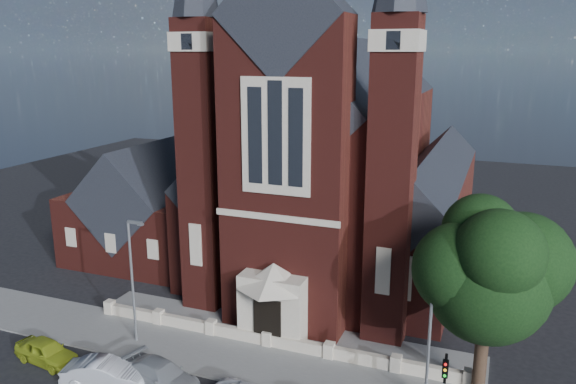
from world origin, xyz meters
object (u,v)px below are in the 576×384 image
Objects in this scene: car_silver_a at (105,373)px; street_lamp_right at (432,325)px; street_tree at (490,276)px; car_silver_b at (162,375)px; traffic_signal at (444,381)px; street_lamp_left at (133,275)px; parish_hall at (154,211)px; car_lime_van at (46,351)px; church at (343,168)px.

street_lamp_right is at bearing -88.51° from car_silver_a.
street_tree is 2.29× the size of car_silver_a.
traffic_signal is at bearing -66.79° from car_silver_b.
street_tree is at bearing -56.57° from car_silver_b.
parish_hall is at bearing 120.02° from street_lamp_left.
car_silver_a is (1.28, -4.64, -3.83)m from street_lamp_left.
street_lamp_right reaches higher than traffic_signal.
car_silver_b is (4.24, -3.59, -3.89)m from street_lamp_left.
parish_hall is 2.61× the size of car_silver_a.
street_lamp_right is at bearing -28.22° from parish_hall.
car_silver_b is (2.96, 1.05, -0.06)m from car_silver_a.
street_tree is 21.17m from car_silver_a.
traffic_signal is at bearing -76.03° from car_lime_van.
parish_hall is at bearing 22.16° from car_lime_van.
church is at bearing 67.34° from street_lamp_left.
church is 21.38m from street_tree.
car_lime_van is at bearing -166.79° from street_tree.
church reaches higher than street_tree.
car_lime_van is at bearing -173.99° from traffic_signal.
parish_hall is at bearing 151.78° from street_lamp_right.
car_lime_van is at bearing -75.80° from parish_hall.
car_silver_b is (-14.67, -2.02, -1.87)m from traffic_signal.
church is at bearing 126.17° from street_tree.
street_lamp_right is 2.71m from traffic_signal.
car_silver_b is at bearing -161.96° from street_tree.
parish_hall is 1.51× the size of street_lamp_right.
street_lamp_left is at bearing 180.00° from street_lamp_right.
parish_hall is 3.05× the size of traffic_signal.
street_lamp_right is 17.77m from car_silver_a.
street_lamp_right is 1.66× the size of car_silver_b.
parish_hall is at bearing 156.74° from street_tree.
street_tree reaches higher than street_lamp_left.
traffic_signal is 0.82× the size of car_silver_b.
car_lime_van is at bearing 67.76° from car_silver_a.
street_tree reaches higher than car_silver_b.
street_lamp_right is (10.09, -18.94, -3.59)m from church.
street_tree reaches higher than car_lime_van.
street_lamp_left is 18.00m from street_lamp_right.
street_tree is 3.84m from street_lamp_right.
street_lamp_right is 1.73× the size of car_silver_a.
street_lamp_left reaches higher than car_silver_a.
traffic_signal is at bearing -115.95° from street_tree.
car_silver_a is (-19.23, -6.35, -6.19)m from street_tree.
parish_hall is 2.90× the size of car_lime_van.
church is at bearing -18.64° from car_lime_van.
parish_hall reaches higher than traffic_signal.
car_silver_b is at bearing -99.25° from church.
street_lamp_right reaches higher than car_silver_a.
street_tree is 5.70m from traffic_signal.
church is at bearing 118.20° from traffic_signal.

